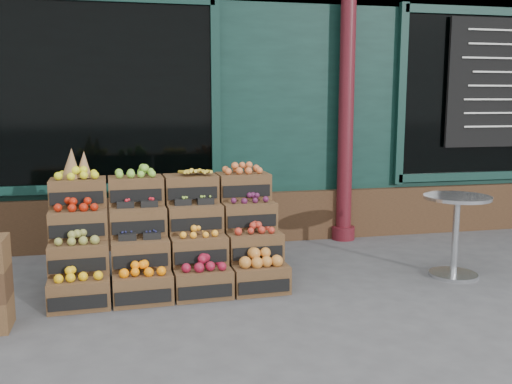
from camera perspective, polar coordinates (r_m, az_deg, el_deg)
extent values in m
plane|color=#464649|center=(4.88, 4.17, -11.11)|extent=(60.00, 60.00, 0.00)
cube|color=black|center=(9.70, -4.79, 13.34)|extent=(12.00, 6.00, 4.80)
cube|color=black|center=(6.77, -1.22, 7.56)|extent=(12.00, 0.12, 3.00)
cube|color=#3D2818|center=(6.84, -1.07, -2.56)|extent=(12.00, 0.18, 0.60)
cube|color=black|center=(6.57, -15.12, 9.38)|extent=(2.40, 0.06, 2.00)
cube|color=black|center=(7.98, 22.33, 8.93)|extent=(2.40, 0.06, 2.00)
cylinder|color=#4C1119|center=(6.91, 9.01, 8.31)|extent=(0.18, 0.18, 3.20)
cube|color=black|center=(7.91, 22.73, 9.99)|extent=(1.30, 0.04, 1.60)
cube|color=#513720|center=(4.99, -17.24, -9.58)|extent=(0.51, 0.36, 0.25)
cube|color=black|center=(4.82, -17.31, -10.54)|extent=(0.45, 0.03, 0.11)
cube|color=gold|center=(4.94, -17.33, -7.78)|extent=(0.40, 0.27, 0.08)
cube|color=#513720|center=(4.99, -11.26, -9.33)|extent=(0.51, 0.36, 0.25)
cube|color=black|center=(4.82, -11.11, -10.29)|extent=(0.45, 0.03, 0.11)
cube|color=orange|center=(4.94, -11.32, -7.49)|extent=(0.40, 0.27, 0.09)
cube|color=#513720|center=(5.04, -5.36, -9.00)|extent=(0.51, 0.36, 0.25)
cube|color=black|center=(4.88, -5.00, -9.93)|extent=(0.45, 0.03, 0.11)
cube|color=maroon|center=(4.99, -5.39, -7.13)|extent=(0.40, 0.27, 0.09)
cube|color=#513720|center=(5.14, 0.35, -8.58)|extent=(0.51, 0.36, 0.25)
cube|color=black|center=(4.98, 0.91, -9.47)|extent=(0.45, 0.03, 0.11)
cube|color=#BA6F2A|center=(5.09, 0.36, -6.64)|extent=(0.40, 0.27, 0.11)
cube|color=#513720|center=(5.12, -17.27, -6.21)|extent=(0.51, 0.36, 0.25)
cube|color=black|center=(4.95, -17.35, -7.04)|extent=(0.45, 0.03, 0.11)
cube|color=olive|center=(5.08, -17.36, -4.41)|extent=(0.40, 0.27, 0.08)
cube|color=#513720|center=(5.12, -11.50, -5.98)|extent=(0.51, 0.36, 0.25)
cube|color=black|center=(4.95, -11.36, -6.79)|extent=(0.45, 0.03, 0.11)
cube|color=#181940|center=(5.08, -11.55, -4.48)|extent=(0.40, 0.27, 0.03)
cube|color=#513720|center=(5.17, -5.78, -5.68)|extent=(0.51, 0.36, 0.25)
cube|color=black|center=(5.00, -5.45, -6.48)|extent=(0.45, 0.03, 0.11)
cube|color=orange|center=(5.13, -5.81, -3.99)|extent=(0.40, 0.27, 0.07)
cube|color=#513720|center=(5.27, -0.24, -5.35)|extent=(0.51, 0.36, 0.25)
cube|color=black|center=(5.10, 0.28, -6.11)|extent=(0.45, 0.03, 0.11)
cube|color=#A72C1E|center=(5.23, -0.24, -3.65)|extent=(0.40, 0.27, 0.07)
cube|color=#513720|center=(5.26, -17.31, -3.02)|extent=(0.51, 0.36, 0.25)
cube|color=black|center=(5.09, -17.38, -3.72)|extent=(0.45, 0.03, 0.11)
cube|color=#9F1A08|center=(5.23, -17.40, -1.25)|extent=(0.40, 0.27, 0.08)
cube|color=#513720|center=(5.26, -11.72, -2.79)|extent=(0.51, 0.36, 0.25)
cube|color=black|center=(5.09, -11.60, -3.48)|extent=(0.45, 0.03, 0.11)
cube|color=red|center=(5.23, -11.77, -1.29)|extent=(0.40, 0.27, 0.03)
cube|color=#513720|center=(5.31, -6.18, -2.54)|extent=(0.51, 0.36, 0.25)
cube|color=black|center=(5.14, -5.87, -3.21)|extent=(0.45, 0.03, 0.11)
cube|color=#86AD3A|center=(5.28, -6.21, -1.08)|extent=(0.40, 0.27, 0.03)
cube|color=#513720|center=(5.41, -0.80, -2.27)|extent=(0.51, 0.36, 0.25)
cube|color=black|center=(5.24, -0.31, -2.92)|extent=(0.45, 0.03, 0.11)
cube|color=#4F183C|center=(5.38, -0.80, -0.66)|extent=(0.40, 0.27, 0.06)
cube|color=#513720|center=(5.42, -17.34, -0.01)|extent=(0.51, 0.36, 0.25)
cube|color=black|center=(5.25, -17.41, -0.59)|extent=(0.45, 0.03, 0.11)
cube|color=yellow|center=(5.40, -17.43, 1.72)|extent=(0.40, 0.27, 0.08)
cube|color=#513720|center=(5.42, -11.93, 0.21)|extent=(0.51, 0.36, 0.25)
cube|color=black|center=(5.25, -11.81, -0.36)|extent=(0.45, 0.03, 0.11)
cube|color=#7BBC38|center=(5.40, -11.98, 1.94)|extent=(0.40, 0.27, 0.08)
cube|color=#513720|center=(5.47, -6.55, 0.43)|extent=(0.51, 0.36, 0.25)
cube|color=black|center=(5.30, -6.27, -0.13)|extent=(0.45, 0.03, 0.11)
cube|color=gold|center=(5.45, -6.59, 2.10)|extent=(0.40, 0.27, 0.08)
cube|color=#513720|center=(5.57, -1.32, 0.63)|extent=(0.51, 0.36, 0.25)
cube|color=black|center=(5.39, -0.87, 0.10)|extent=(0.45, 0.03, 0.11)
cube|color=#D06733|center=(5.54, -1.33, 2.30)|extent=(0.40, 0.27, 0.08)
cube|color=#3D2818|center=(5.20, -8.56, -8.46)|extent=(2.04, 0.42, 0.25)
cube|color=#3D2818|center=(5.37, -8.84, -6.54)|extent=(2.04, 0.42, 0.49)
cube|color=#3D2818|center=(5.54, -9.10, -4.74)|extent=(2.04, 0.42, 0.74)
cone|color=olive|center=(5.39, -17.98, 2.76)|extent=(0.17, 0.17, 0.29)
cone|color=olive|center=(5.42, -16.84, 2.65)|extent=(0.15, 0.15, 0.25)
cylinder|color=#ACADB2|center=(5.92, 19.11, -7.80)|extent=(0.46, 0.46, 0.03)
cylinder|color=#ACADB2|center=(5.82, 19.30, -4.28)|extent=(0.06, 0.06, 0.76)
cylinder|color=#ACADB2|center=(5.75, 19.51, -0.51)|extent=(0.63, 0.63, 0.03)
imported|color=#154B25|center=(7.25, -13.73, 3.89)|extent=(0.81, 0.57, 2.11)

